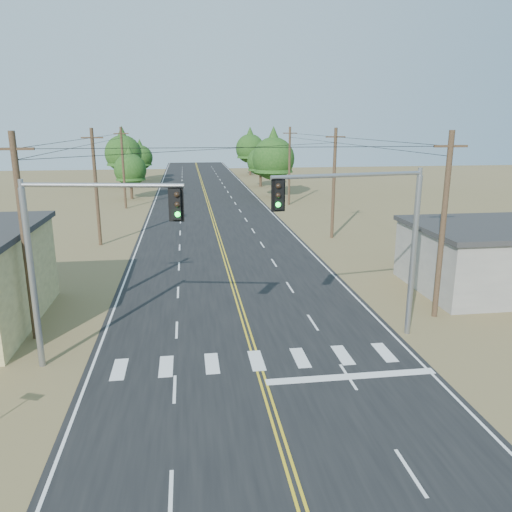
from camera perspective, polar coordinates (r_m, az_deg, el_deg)
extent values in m
plane|color=olive|center=(16.19, 4.42, -24.57)|extent=(220.00, 220.00, 0.00)
cube|color=black|center=(43.52, -3.98, 1.13)|extent=(15.00, 200.00, 0.02)
cylinder|color=#4C3826|center=(25.92, -24.94, 1.69)|extent=(0.30, 0.30, 10.00)
cube|color=#4C3826|center=(25.40, -25.98, 10.95)|extent=(1.80, 0.12, 0.12)
cylinder|color=#4C3826|center=(45.17, -17.81, 7.40)|extent=(0.30, 0.30, 10.00)
cube|color=#4C3826|center=(44.87, -18.24, 12.72)|extent=(1.80, 0.12, 0.12)
cylinder|color=#4C3826|center=(64.87, -14.92, 9.65)|extent=(0.30, 0.30, 10.00)
cube|color=#4C3826|center=(64.66, -15.17, 13.36)|extent=(1.80, 0.12, 0.12)
cylinder|color=#4C3826|center=(28.14, 20.57, 3.07)|extent=(0.30, 0.30, 10.00)
cube|color=#4C3826|center=(27.66, 21.37, 11.61)|extent=(1.80, 0.12, 0.12)
cylinder|color=#4C3826|center=(46.47, 8.88, 8.12)|extent=(0.30, 0.30, 10.00)
cube|color=#4C3826|center=(46.19, 9.09, 13.30)|extent=(1.80, 0.12, 0.12)
cylinder|color=#4C3826|center=(65.79, 3.83, 10.17)|extent=(0.30, 0.30, 10.00)
cube|color=#4C3826|center=(65.58, 3.90, 13.83)|extent=(1.80, 0.12, 0.12)
cylinder|color=gray|center=(22.96, -24.18, -2.60)|extent=(0.27, 0.27, 7.82)
cylinder|color=gray|center=(22.19, -25.25, 7.10)|extent=(0.20, 0.20, 0.67)
cylinder|color=gray|center=(20.87, -17.20, 7.75)|extent=(6.49, 1.37, 0.18)
cube|color=black|center=(20.18, -9.09, 5.91)|extent=(0.45, 0.40, 1.23)
sphere|color=black|center=(19.92, -9.04, 6.94)|extent=(0.22, 0.22, 0.22)
sphere|color=black|center=(19.98, -8.99, 5.83)|extent=(0.22, 0.22, 0.22)
sphere|color=#0CE533|center=(20.04, -8.95, 4.73)|extent=(0.22, 0.22, 0.22)
cylinder|color=gray|center=(25.50, 17.51, -0.16)|extent=(0.27, 0.27, 7.97)
cylinder|color=gray|center=(24.82, 18.23, 8.77)|extent=(0.20, 0.20, 0.68)
cylinder|color=gray|center=(22.86, 10.59, 9.08)|extent=(7.32, 1.41, 0.18)
cube|color=black|center=(21.59, 2.55, 7.01)|extent=(0.45, 0.40, 1.25)
sphere|color=black|center=(21.33, 2.57, 8.00)|extent=(0.23, 0.23, 0.23)
sphere|color=black|center=(21.39, 2.56, 6.94)|extent=(0.23, 0.23, 0.23)
sphere|color=#0CE533|center=(21.44, 2.54, 5.88)|extent=(0.23, 0.23, 0.23)
cylinder|color=#3F2D1E|center=(73.51, -14.05, 7.39)|extent=(0.40, 0.40, 2.70)
cone|color=#194012|center=(73.15, -14.23, 10.30)|extent=(4.19, 4.19, 4.79)
sphere|color=#194012|center=(73.22, -14.18, 9.54)|extent=(4.49, 4.49, 4.49)
cylinder|color=#3F2D1E|center=(88.34, -14.78, 8.83)|extent=(0.50, 0.50, 3.64)
cone|color=#194012|center=(88.00, -14.99, 12.10)|extent=(5.66, 5.66, 6.47)
sphere|color=#194012|center=(88.07, -14.94, 11.25)|extent=(6.07, 6.07, 6.07)
cylinder|color=#3F2D1E|center=(98.88, -12.98, 9.27)|extent=(0.46, 0.46, 2.77)
cone|color=#194012|center=(98.61, -13.12, 11.49)|extent=(4.31, 4.31, 4.92)
sphere|color=#194012|center=(98.66, -13.08, 10.91)|extent=(4.61, 4.61, 4.61)
cylinder|color=#3F2D1E|center=(73.05, 1.97, 8.14)|extent=(0.47, 0.47, 3.63)
cone|color=#194012|center=(72.64, 2.00, 12.10)|extent=(5.65, 5.65, 6.45)
sphere|color=#194012|center=(72.71, 1.99, 11.07)|extent=(6.05, 6.05, 6.05)
cylinder|color=#3F2D1E|center=(85.78, 0.53, 8.85)|extent=(0.44, 0.44, 2.75)
cone|color=#194012|center=(85.47, 0.53, 11.40)|extent=(4.28, 4.28, 4.89)
sphere|color=#194012|center=(85.53, 0.53, 10.73)|extent=(4.59, 4.59, 4.59)
cylinder|color=#3F2D1E|center=(105.65, -0.67, 10.19)|extent=(0.50, 0.50, 3.56)
cone|color=#194012|center=(105.37, -0.68, 12.87)|extent=(5.53, 5.53, 6.32)
sphere|color=#194012|center=(105.42, -0.68, 12.17)|extent=(5.93, 5.93, 5.93)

